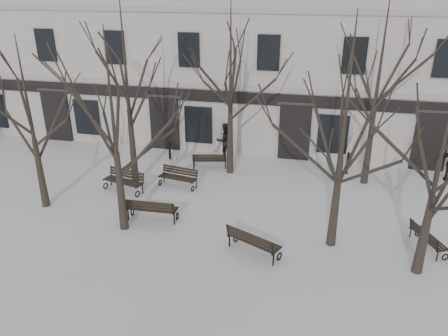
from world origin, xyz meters
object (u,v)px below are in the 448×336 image
(bench_0, at_px, (124,180))
(bench_5, at_px, (427,238))
(tree_1, at_px, (112,110))
(bench_1, at_px, (152,209))
(bench_2, at_px, (253,241))
(bench_4, at_px, (209,160))
(tree_2, at_px, (346,109))
(bench_3, at_px, (178,177))
(tree_3, at_px, (442,154))
(tree_0, at_px, (28,105))

(bench_0, distance_m, bench_5, 12.35)
(tree_1, height_order, bench_1, tree_1)
(bench_2, relative_size, bench_4, 1.15)
(tree_1, xyz_separation_m, bench_2, (5.02, -0.64, -4.11))
(tree_1, height_order, tree_2, tree_2)
(bench_0, relative_size, bench_4, 1.13)
(bench_2, relative_size, bench_5, 1.19)
(bench_3, bearing_deg, tree_2, -16.01)
(tree_3, xyz_separation_m, bench_2, (-5.34, -0.18, -3.59))
(bench_5, bearing_deg, tree_3, 135.89)
(tree_1, distance_m, bench_0, 5.24)
(bench_5, bearing_deg, bench_3, 49.73)
(tree_2, bearing_deg, tree_0, 178.09)
(tree_0, distance_m, tree_3, 14.37)
(bench_3, bearing_deg, tree_0, -138.59)
(tree_0, relative_size, bench_0, 3.52)
(tree_1, bearing_deg, bench_3, 76.94)
(tree_1, bearing_deg, bench_2, -7.24)
(tree_2, bearing_deg, bench_2, -155.20)
(tree_1, xyz_separation_m, tree_2, (7.65, 0.58, 0.33))
(bench_0, xyz_separation_m, bench_1, (2.15, -2.22, 0.03))
(bench_1, bearing_deg, tree_0, -4.22)
(tree_0, xyz_separation_m, bench_0, (2.64, 2.00, -3.82))
(bench_4, distance_m, bench_5, 10.48)
(tree_0, height_order, bench_3, tree_0)
(tree_2, relative_size, bench_3, 4.35)
(tree_1, distance_m, tree_2, 7.68)
(tree_2, xyz_separation_m, bench_4, (-5.87, 5.60, -4.51))
(bench_4, bearing_deg, bench_1, 67.83)
(tree_3, relative_size, bench_4, 3.79)
(tree_1, distance_m, bench_1, 4.25)
(bench_4, bearing_deg, tree_2, 123.97)
(tree_0, xyz_separation_m, bench_5, (14.83, 0.04, -3.89))
(bench_1, bearing_deg, tree_3, 171.26)
(tree_2, xyz_separation_m, bench_0, (-8.96, 2.39, -4.45))
(bench_1, height_order, bench_4, bench_1)
(bench_3, height_order, bench_5, bench_3)
(tree_2, height_order, bench_0, tree_2)
(tree_2, xyz_separation_m, bench_1, (-6.81, 0.16, -4.43))
(tree_2, xyz_separation_m, bench_2, (-2.63, -1.22, -4.44))
(bench_0, relative_size, bench_3, 1.08)
(tree_0, relative_size, tree_2, 0.87)
(bench_2, xyz_separation_m, bench_5, (5.87, 1.64, -0.09))
(tree_1, relative_size, tree_2, 0.93)
(tree_3, bearing_deg, bench_0, 163.64)
(tree_2, relative_size, bench_5, 4.75)
(bench_0, distance_m, bench_3, 2.40)
(bench_2, distance_m, bench_4, 7.55)
(bench_3, bearing_deg, bench_0, -146.90)
(bench_1, distance_m, bench_3, 3.16)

